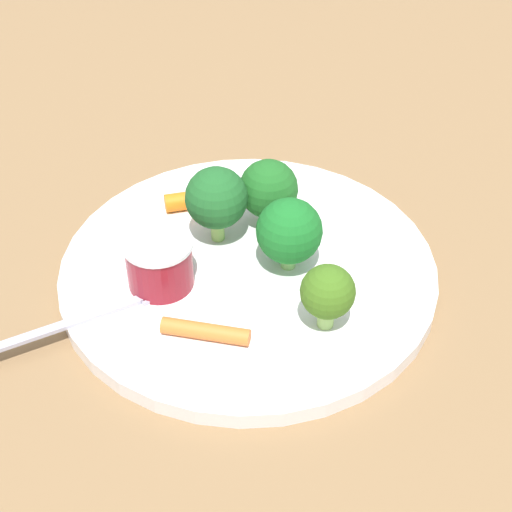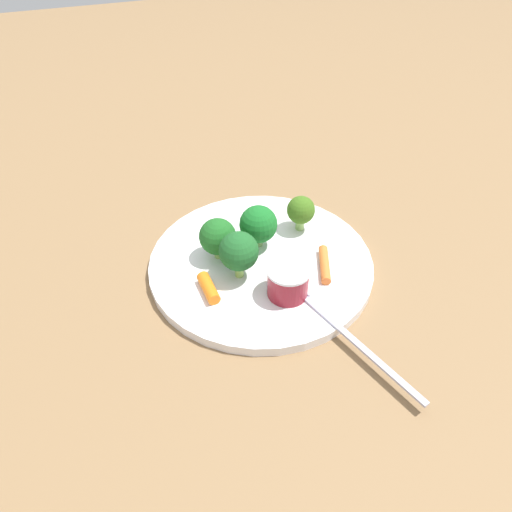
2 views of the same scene
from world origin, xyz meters
name	(u,v)px [view 1 (image 1 of 2)]	position (x,y,z in m)	size (l,w,h in m)	color
ground_plane	(248,277)	(0.00, 0.00, 0.00)	(2.40, 2.40, 0.00)	olive
plate	(248,271)	(0.00, 0.00, 0.01)	(0.26, 0.26, 0.01)	white
sauce_cup	(160,263)	(-0.06, -0.01, 0.03)	(0.05, 0.05, 0.04)	maroon
broccoli_floret_0	(216,198)	(-0.02, 0.03, 0.05)	(0.04, 0.04, 0.06)	#88BA59
broccoli_floret_1	(328,293)	(0.04, -0.07, 0.04)	(0.03, 0.03, 0.05)	#97C566
broccoli_floret_2	(289,231)	(0.03, -0.01, 0.04)	(0.05, 0.05, 0.05)	#7FBB63
broccoli_floret_3	(268,189)	(0.02, 0.05, 0.04)	(0.04, 0.04, 0.05)	#8CC059
carrot_stick_0	(192,200)	(-0.03, 0.07, 0.02)	(0.01, 0.01, 0.04)	orange
carrot_stick_1	(205,331)	(-0.04, -0.06, 0.02)	(0.01, 0.01, 0.06)	orange
fork	(46,331)	(-0.14, -0.04, 0.01)	(0.18, 0.07, 0.00)	#B0B0C7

